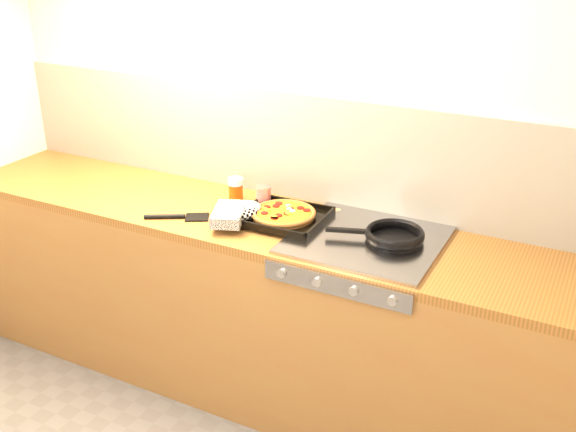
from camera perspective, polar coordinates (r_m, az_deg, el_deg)
The scene contains 9 objects.
room_shell at distance 3.09m, azimuth 0.97°, elevation 5.82°, with size 3.20×3.20×3.20m.
counter_run at distance 3.15m, azimuth -1.46°, elevation -7.85°, with size 3.20×0.62×0.90m.
stovetop at distance 2.77m, azimuth 6.65°, elevation -2.05°, with size 0.60×0.56×0.02m, color #9A9A9F.
pizza_on_tray at distance 2.91m, azimuth -1.63°, elevation 0.18°, with size 0.47×0.42×0.06m.
frying_pan at distance 2.75m, azimuth 8.90°, elevation -1.64°, with size 0.42×0.31×0.04m.
tomato_can at distance 3.06m, azimuth -2.10°, elevation 1.65°, with size 0.08×0.08×0.10m.
juice_glass at distance 3.12m, azimuth -4.45°, elevation 2.22°, with size 0.09×0.09×0.12m.
wooden_spoon at distance 3.03m, azimuth 2.34°, elevation 0.55°, with size 0.29×0.13×0.02m.
black_spatula at distance 3.00m, azimuth -9.29°, elevation -0.06°, with size 0.27×0.19×0.02m.
Camera 1 is at (1.30, -1.24, 2.12)m, focal length 42.00 mm.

